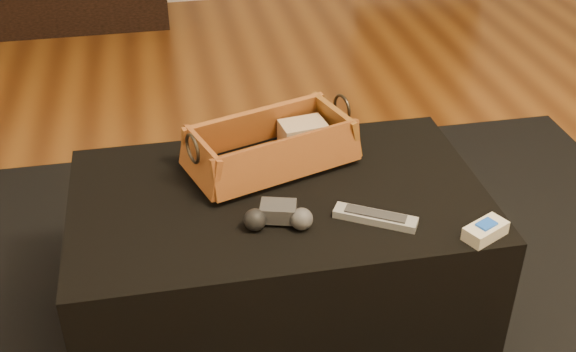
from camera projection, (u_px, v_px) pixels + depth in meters
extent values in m
cube|color=brown|center=(305.00, 337.00, 1.94)|extent=(5.00, 5.50, 0.01)
cube|color=black|center=(283.00, 334.00, 1.93)|extent=(2.60, 2.00, 0.01)
cube|color=black|center=(279.00, 260.00, 1.86)|extent=(1.00, 0.60, 0.42)
cube|color=black|center=(267.00, 161.00, 1.82)|extent=(0.22, 0.14, 0.02)
cube|color=tan|center=(303.00, 133.00, 1.90)|extent=(0.13, 0.10, 0.06)
cube|color=#975122|center=(271.00, 163.00, 1.85)|extent=(0.41, 0.28, 0.01)
cube|color=#A05B24|center=(254.00, 126.00, 1.88)|extent=(0.39, 0.16, 0.11)
cube|color=#955221|center=(289.00, 159.00, 1.75)|extent=(0.39, 0.16, 0.11)
cube|color=brown|center=(336.00, 124.00, 1.89)|extent=(0.10, 0.20, 0.11)
cube|color=#9C5323|center=(200.00, 162.00, 1.73)|extent=(0.10, 0.20, 0.11)
torus|color=black|center=(342.00, 108.00, 1.88)|extent=(0.03, 0.08, 0.08)
torus|color=#322A21|center=(193.00, 149.00, 1.71)|extent=(0.03, 0.08, 0.08)
cube|color=#303033|center=(278.00, 211.00, 1.64)|extent=(0.09, 0.08, 0.04)
sphere|color=black|center=(255.00, 220.00, 1.61)|extent=(0.06, 0.06, 0.05)
sphere|color=#3E3D40|center=(302.00, 219.00, 1.61)|extent=(0.06, 0.06, 0.05)
cube|color=#999BA0|center=(375.00, 217.00, 1.65)|extent=(0.19, 0.13, 0.02)
cube|color=#2B2B2D|center=(376.00, 214.00, 1.64)|extent=(0.14, 0.10, 0.00)
cube|color=beige|center=(485.00, 231.00, 1.59)|extent=(0.11, 0.09, 0.03)
cube|color=blue|center=(487.00, 224.00, 1.58)|extent=(0.05, 0.05, 0.01)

